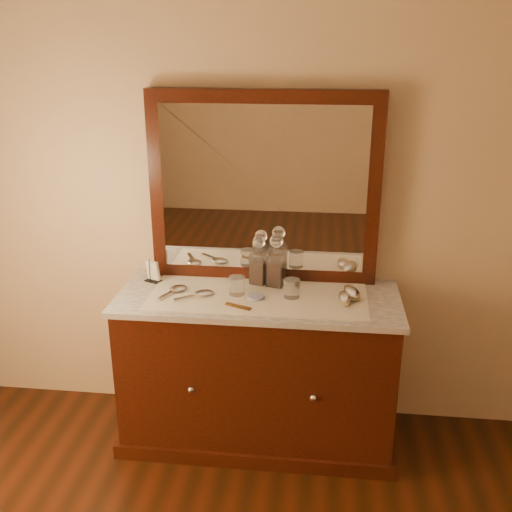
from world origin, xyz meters
name	(u,v)px	position (x,y,z in m)	size (l,w,h in m)	color
room_shell	(127,466)	(0.00, 0.00, 1.40)	(8.50, 9.00, 2.80)	black
dresser_cabinet	(258,371)	(0.00, 1.96, 0.41)	(1.40, 0.55, 0.82)	black
dresser_plinth	(258,428)	(0.00, 1.96, 0.04)	(1.46, 0.59, 0.08)	black
knob_left	(191,390)	(-0.30, 1.67, 0.45)	(0.04, 0.04, 0.04)	silver
knob_right	(313,398)	(0.30, 1.67, 0.45)	(0.04, 0.04, 0.04)	silver
marble_top	(258,298)	(0.00, 1.96, 0.83)	(1.44, 0.59, 0.03)	white
mirror_frame	(264,188)	(0.00, 2.20, 1.35)	(1.20, 0.08, 1.00)	black
mirror_glass	(263,190)	(0.00, 2.17, 1.35)	(1.06, 0.01, 0.86)	white
lace_runner	(258,297)	(0.00, 1.94, 0.85)	(1.10, 0.45, 0.00)	silver
pin_dish	(256,297)	(-0.01, 1.91, 0.86)	(0.08, 0.08, 0.01)	white
comb	(238,306)	(-0.08, 1.80, 0.86)	(0.14, 0.03, 0.01)	brown
napkin_rack	(153,272)	(-0.58, 2.08, 0.90)	(0.10, 0.09, 0.13)	black
decanter_left	(259,265)	(-0.01, 2.11, 0.96)	(0.10, 0.10, 0.26)	maroon
decanter_right	(276,266)	(0.08, 2.09, 0.96)	(0.10, 0.10, 0.28)	maroon
brush_near	(345,298)	(0.43, 1.92, 0.87)	(0.06, 0.14, 0.04)	#9D8B60
brush_far	(352,293)	(0.47, 1.98, 0.88)	(0.11, 0.17, 0.04)	#9D8B60
hand_mirror_outer	(176,290)	(-0.43, 1.95, 0.86)	(0.14, 0.21, 0.02)	silver
hand_mirror_inner	(200,294)	(-0.29, 1.91, 0.86)	(0.20, 0.18, 0.02)	silver
tumblers	(264,287)	(0.03, 1.95, 0.90)	(0.36, 0.09, 0.09)	white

